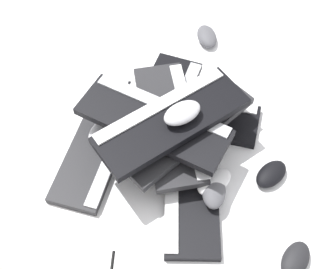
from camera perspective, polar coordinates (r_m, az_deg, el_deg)
ground_plane at (r=1.46m, az=2.39°, el=0.05°), size 3.20×3.20×0.00m
keyboard_0 at (r=1.44m, az=-8.42°, el=-1.16°), size 0.18×0.45×0.03m
keyboard_1 at (r=1.35m, az=2.73°, el=-6.15°), size 0.28×0.46×0.03m
keyboard_2 at (r=1.49m, az=2.56°, el=2.64°), size 0.45×0.19×0.03m
keyboard_3 at (r=1.45m, az=-1.05°, el=2.94°), size 0.15×0.44×0.03m
keyboard_4 at (r=1.39m, az=0.25°, el=1.44°), size 0.35×0.46×0.03m
keyboard_5 at (r=1.35m, az=1.65°, el=1.08°), size 0.34×0.46×0.03m
keyboard_6 at (r=1.32m, az=-1.75°, el=1.63°), size 0.46×0.21×0.03m
keyboard_7 at (r=1.29m, az=0.40°, el=1.77°), size 0.38×0.45×0.03m
mouse_0 at (r=1.70m, az=4.76°, el=11.83°), size 0.11×0.13×0.04m
mouse_1 at (r=1.39m, az=12.46°, el=-4.74°), size 0.11×0.13×0.04m
mouse_2 at (r=1.33m, az=1.66°, el=-4.80°), size 0.12×0.08×0.04m
mouse_3 at (r=1.42m, az=-8.01°, el=0.45°), size 0.09×0.12×0.04m
mouse_4 at (r=1.32m, az=5.64°, el=-5.75°), size 0.11×0.13×0.04m
mouse_5 at (r=1.26m, az=1.57°, el=2.70°), size 0.12×0.13×0.04m
mouse_6 at (r=1.31m, az=5.62°, el=-6.87°), size 0.09×0.12×0.04m
mouse_7 at (r=1.30m, az=15.26°, el=-14.52°), size 0.09×0.12×0.04m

